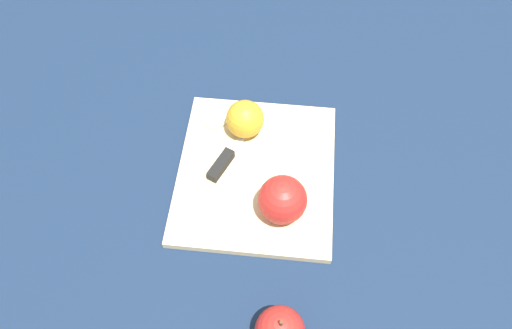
# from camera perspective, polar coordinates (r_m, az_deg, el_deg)

# --- Properties ---
(ground_plane) EXTENTS (4.00, 4.00, 0.00)m
(ground_plane) POSITION_cam_1_polar(r_m,az_deg,el_deg) (0.91, 0.00, -1.17)
(ground_plane) COLOR #14233D
(cutting_board) EXTENTS (0.32, 0.28, 0.01)m
(cutting_board) POSITION_cam_1_polar(r_m,az_deg,el_deg) (0.91, 0.00, -0.93)
(cutting_board) COLOR #D1B789
(cutting_board) RESTS_ON ground_plane
(apple_half_left) EXTENTS (0.08, 0.08, 0.08)m
(apple_half_left) POSITION_cam_1_polar(r_m,az_deg,el_deg) (0.83, 3.02, -4.04)
(apple_half_left) COLOR red
(apple_half_left) RESTS_ON cutting_board
(apple_half_right) EXTENTS (0.07, 0.07, 0.07)m
(apple_half_right) POSITION_cam_1_polar(r_m,az_deg,el_deg) (0.93, -1.29, 5.22)
(apple_half_right) COLOR gold
(apple_half_right) RESTS_ON cutting_board
(knife) EXTENTS (0.16, 0.08, 0.02)m
(knife) POSITION_cam_1_polar(r_m,az_deg,el_deg) (0.91, -3.63, 0.60)
(knife) COLOR silver
(knife) RESTS_ON cutting_board
(apple_slice) EXTENTS (0.06, 0.06, 0.01)m
(apple_slice) POSITION_cam_1_polar(r_m,az_deg,el_deg) (0.97, -4.77, 5.43)
(apple_slice) COLOR beige
(apple_slice) RESTS_ON cutting_board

